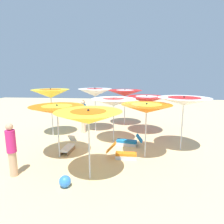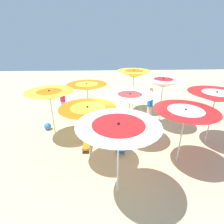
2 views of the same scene
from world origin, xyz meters
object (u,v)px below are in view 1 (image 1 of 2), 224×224
Objects in this scene: beach_umbrella_1 at (146,108)px; beach_umbrella_6 at (51,93)px; beach_umbrella_7 at (95,92)px; lounger_2 at (69,147)px; beach_umbrella_3 at (57,110)px; beachgoer_0 at (12,149)px; lounger_1 at (123,153)px; beach_umbrella_8 at (125,93)px; beach_umbrella_4 at (114,102)px; beach_umbrella_5 at (147,100)px; beachgoer_1 at (83,116)px; beach_umbrella_0 at (89,117)px; beach_umbrella_2 at (184,101)px; lounger_0 at (128,141)px; beach_ball at (65,181)px.

beach_umbrella_1 is 5.36m from beach_umbrella_6.
lounger_2 is at bearing 78.69° from beach_umbrella_7.
beach_umbrella_7 is (-0.79, -3.74, 0.35)m from beach_umbrella_3.
beachgoer_0 is at bearing 71.72° from beach_umbrella_7.
beachgoer_0 reaches higher than lounger_1.
lounger_1 is at bearing 91.24° from beach_umbrella_8.
beach_umbrella_6 is (3.40, -0.71, 0.32)m from beach_umbrella_4.
beachgoer_1 is at bearing 3.82° from beach_umbrella_5.
beach_umbrella_0 is 2.16m from beach_umbrella_3.
beach_umbrella_3 is at bearing 44.11° from beach_umbrella_5.
beach_umbrella_2 reaches higher than beachgoer_1.
lounger_0 is 4.91m from beachgoer_0.
beach_ball is (-0.93, 2.02, -1.76)m from beach_umbrella_3.
beach_umbrella_6 reaches higher than beach_umbrella_8.
beachgoer_0 reaches higher than beach_ball.
beach_umbrella_5 is 4.05m from lounger_1.
beachgoer_1 is (2.28, 2.03, -1.11)m from beach_umbrella_8.
lounger_1 is at bearing -127.54° from beach_ball.
beachgoer_1 is at bearing 127.45° from lounger_1.
beach_umbrella_4 is at bearing -136.01° from beach_umbrella_3.
beach_umbrella_0 is 2.74m from beachgoer_0.
beach_umbrella_6 reaches higher than beach_umbrella_3.
beach_umbrella_5 is at bearing -104.27° from lounger_0.
lounger_1 reaches higher than lounger_0.
beach_umbrella_6 is at bearing -54.69° from beach_umbrella_0.
beach_umbrella_4 is at bearing 129.36° from lounger_2.
beach_umbrella_2 is 3.13m from beach_umbrella_4.
lounger_1 is (2.49, 1.12, -1.97)m from beach_umbrella_2.
lounger_2 is 0.68× the size of beachgoer_0.
beach_umbrella_3 is 1.78× the size of lounger_1.
beach_umbrella_4 is at bearing -13.40° from beach_umbrella_2.
beach_umbrella_5 reaches higher than beach_ball.
beach_umbrella_3 is 1.14× the size of beachgoer_1.
lounger_0 is at bearing 165.18° from beach_umbrella_6.
beach_umbrella_0 reaches higher than beach_umbrella_1.
beach_umbrella_7 is 2.10× the size of lounger_2.
beach_umbrella_6 is at bearing 47.79° from beachgoer_1.
lounger_1 is at bearing 24.10° from beach_umbrella_2.
lounger_2 is 0.64× the size of beachgoer_1.
beachgoer_0 is (4.66, 5.16, -0.99)m from beach_umbrella_5.
beach_umbrella_6 is at bearing -63.79° from beach_ball.
beach_umbrella_0 is 2.01m from beach_ball.
beach_umbrella_3 is at bearing 110.60° from beachgoer_1.
beach_umbrella_2 is 1.11× the size of beach_umbrella_3.
lounger_2 is (2.40, -0.51, -0.01)m from lounger_1.
beach_umbrella_1 is 0.93× the size of beach_umbrella_2.
beach_umbrella_5 is at bearing 72.88° from lounger_1.
beach_umbrella_1 is at bearing 129.41° from lounger_0.
lounger_1 is (-1.77, 3.62, -2.08)m from beach_umbrella_7.
beach_umbrella_3 is at bearing 13.63° from beach_umbrella_2.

